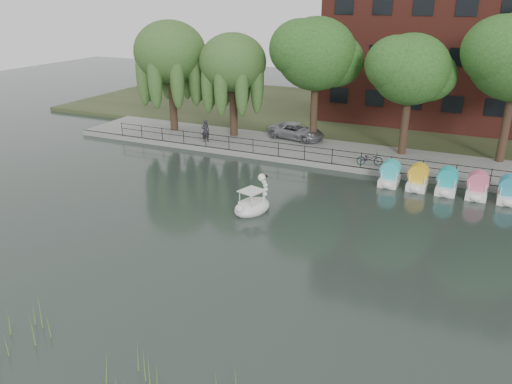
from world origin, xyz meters
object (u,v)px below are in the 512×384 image
Objects in this scene: minivan at (296,130)px; swan_boat at (253,204)px; bicycle at (370,158)px; pedestrian at (205,129)px.

minivan is 1.92× the size of swan_boat.
pedestrian is at bearing 71.22° from bicycle.
minivan is 8.02m from bicycle.
swan_boat reaches higher than minivan.
swan_boat is (-4.25, -9.65, -0.46)m from bicycle.
pedestrian is at bearing 131.07° from minivan.
pedestrian is (-6.21, -3.75, 0.26)m from minivan.
swan_boat is at bearing -159.44° from minivan.
pedestrian is (-13.06, 0.41, 0.49)m from bicycle.
bicycle is 10.55m from swan_boat.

